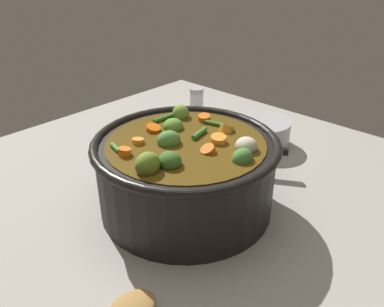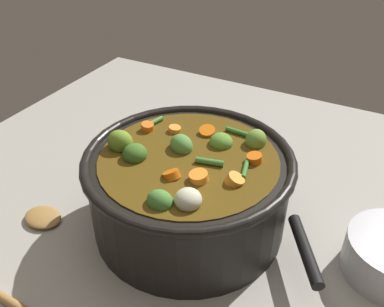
# 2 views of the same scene
# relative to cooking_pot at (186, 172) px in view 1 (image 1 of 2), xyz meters

# --- Properties ---
(ground_plane) EXTENTS (1.10, 1.10, 0.00)m
(ground_plane) POSITION_rel_cooking_pot_xyz_m (-0.00, -0.00, -0.07)
(ground_plane) COLOR #9E998E
(cooking_pot) EXTENTS (0.33, 0.33, 0.16)m
(cooking_pot) POSITION_rel_cooking_pot_xyz_m (0.00, 0.00, 0.00)
(cooking_pot) COLOR black
(cooking_pot) RESTS_ON ground_plane
(salt_shaker) EXTENTS (0.04, 0.04, 0.07)m
(salt_shaker) POSITION_rel_cooking_pot_xyz_m (-0.36, -0.30, -0.04)
(salt_shaker) COLOR silver
(salt_shaker) RESTS_ON ground_plane
(small_saucepan) EXTENTS (0.22, 0.20, 0.06)m
(small_saucepan) POSITION_rel_cooking_pot_xyz_m (-0.31, -0.05, -0.04)
(small_saucepan) COLOR #ADADB2
(small_saucepan) RESTS_ON ground_plane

